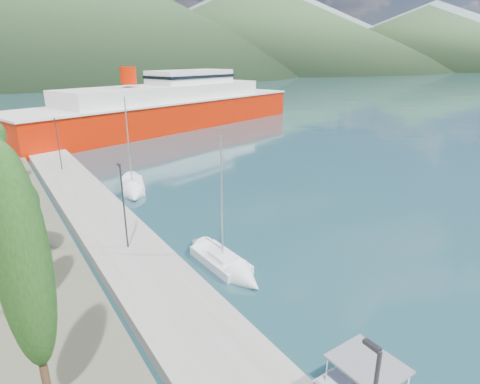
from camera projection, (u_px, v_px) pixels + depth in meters
ground at (42, 105)px, 116.89m from camera, size 1400.00×1400.00×0.00m
quay at (90, 205)px, 37.53m from camera, size 5.00×88.00×0.80m
hills_far at (87, 7)px, 559.05m from camera, size 1480.00×900.00×180.00m
hills_near at (111, 13)px, 351.88m from camera, size 1010.00×520.00×115.00m
lamp_posts at (118, 199)px, 28.39m from camera, size 0.15×46.06×6.06m
sailboat_near at (234, 270)px, 26.45m from camera, size 2.29×6.96×9.90m
sailboat_mid at (133, 191)px, 41.80m from camera, size 4.25×7.65×10.72m
ferry at (169, 108)px, 79.56m from camera, size 64.03×31.35×12.49m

